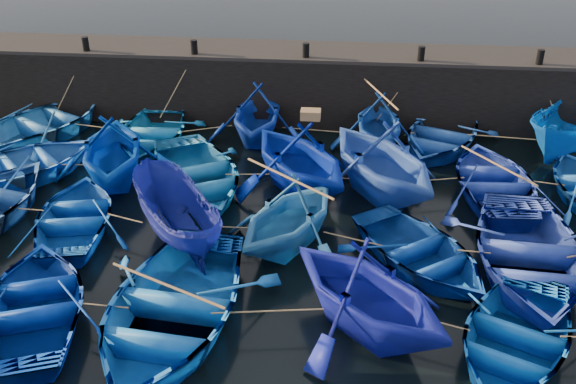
{
  "coord_description": "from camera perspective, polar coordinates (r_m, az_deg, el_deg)",
  "views": [
    {
      "loc": [
        1.55,
        -12.45,
        9.39
      ],
      "look_at": [
        0.0,
        3.2,
        0.7
      ],
      "focal_mm": 40.0,
      "sensor_mm": 36.0,
      "label": 1
    }
  ],
  "objects": [
    {
      "name": "ground",
      "position": [
        15.67,
        -1.16,
        -7.9
      ],
      "size": [
        120.0,
        120.0,
        0.0
      ],
      "primitive_type": "plane",
      "color": "black",
      "rests_on": "ground"
    },
    {
      "name": "quay_wall",
      "position": [
        24.4,
        1.71,
        9.43
      ],
      "size": [
        26.0,
        2.5,
        2.5
      ],
      "primitive_type": "cube",
      "color": "black",
      "rests_on": "ground"
    },
    {
      "name": "quay_top",
      "position": [
        23.99,
        1.76,
        12.38
      ],
      "size": [
        26.0,
        2.5,
        0.12
      ],
      "primitive_type": "cube",
      "color": "black",
      "rests_on": "quay_wall"
    },
    {
      "name": "bollard_0",
      "position": [
        24.9,
        -17.55,
        12.44
      ],
      "size": [
        0.24,
        0.24,
        0.5
      ],
      "primitive_type": "cylinder",
      "color": "black",
      "rests_on": "quay_top"
    },
    {
      "name": "bollard_1",
      "position": [
        23.65,
        -8.35,
        12.63
      ],
      "size": [
        0.24,
        0.24,
        0.5
      ],
      "primitive_type": "cylinder",
      "color": "black",
      "rests_on": "quay_top"
    },
    {
      "name": "bollard_2",
      "position": [
        23.04,
        1.61,
        12.48
      ],
      "size": [
        0.24,
        0.24,
        0.5
      ],
      "primitive_type": "cylinder",
      "color": "black",
      "rests_on": "quay_top"
    },
    {
      "name": "bollard_3",
      "position": [
        23.12,
        11.76,
        11.96
      ],
      "size": [
        0.24,
        0.24,
        0.5
      ],
      "primitive_type": "cylinder",
      "color": "black",
      "rests_on": "quay_top"
    },
    {
      "name": "bollard_4",
      "position": [
        23.88,
        21.51,
        11.11
      ],
      "size": [
        0.24,
        0.24,
        0.5
      ],
      "primitive_type": "cylinder",
      "color": "black",
      "rests_on": "quay_top"
    },
    {
      "name": "boat_0",
      "position": [
        24.5,
        -20.89,
        5.82
      ],
      "size": [
        5.92,
        6.48,
        1.1
      ],
      "primitive_type": "imported",
      "rotation": [
        0.0,
        0.0,
        2.62
      ],
      "color": "#205FA7",
      "rests_on": "ground"
    },
    {
      "name": "boat_1",
      "position": [
        22.68,
        -12.11,
        5.15
      ],
      "size": [
        3.59,
        4.86,
        0.97
      ],
      "primitive_type": "imported",
      "rotation": [
        0.0,
        0.0,
        0.05
      ],
      "color": "#1670BE",
      "rests_on": "ground"
    },
    {
      "name": "boat_2",
      "position": [
        22.38,
        -2.78,
        7.0
      ],
      "size": [
        3.5,
        4.04,
        2.09
      ],
      "primitive_type": "imported",
      "rotation": [
        0.0,
        0.0,
        0.02
      ],
      "color": "navy",
      "rests_on": "ground"
    },
    {
      "name": "boat_3",
      "position": [
        21.99,
        8.04,
        6.16
      ],
      "size": [
        3.38,
        3.87,
        1.97
      ],
      "primitive_type": "imported",
      "rotation": [
        0.0,
        0.0,
        0.04
      ],
      "color": "#114193",
      "rests_on": "ground"
    },
    {
      "name": "boat_4",
      "position": [
        22.63,
        13.41,
        4.96
      ],
      "size": [
        5.0,
        5.73,
        0.99
      ],
      "primitive_type": "imported",
      "rotation": [
        0.0,
        0.0,
        -0.39
      ],
      "color": "navy",
      "rests_on": "ground"
    },
    {
      "name": "boat_5",
      "position": [
        23.21,
        23.81,
        5.06
      ],
      "size": [
        4.34,
        5.06,
        1.9
      ],
      "primitive_type": "imported",
      "rotation": [
        0.0,
        0.0,
        -0.62
      ],
      "color": "#064FAE",
      "rests_on": "ground"
    },
    {
      "name": "boat_6",
      "position": [
        21.59,
        -22.55,
        2.28
      ],
      "size": [
        5.89,
        5.9,
        1.01
      ],
      "primitive_type": "imported",
      "rotation": [
        0.0,
        0.0,
        2.36
      ],
      "color": "blue",
      "rests_on": "ground"
    },
    {
      "name": "boat_7",
      "position": [
        20.18,
        -15.32,
        3.78
      ],
      "size": [
        4.84,
        5.27,
        2.32
      ],
      "primitive_type": "imported",
      "rotation": [
        0.0,
        0.0,
        3.41
      ],
      "color": "#0036A7",
      "rests_on": "ground"
    },
    {
      "name": "boat_8",
      "position": [
        19.52,
        -8.21,
        1.64
      ],
      "size": [
        5.68,
        6.3,
        1.07
      ],
      "primitive_type": "imported",
      "rotation": [
        0.0,
        0.0,
        0.48
      ],
      "color": "#186CB7",
      "rests_on": "ground"
    },
    {
      "name": "boat_9",
      "position": [
        18.89,
        1.05,
        3.21
      ],
      "size": [
        5.85,
        5.98,
        2.39
      ],
      "primitive_type": "imported",
      "rotation": [
        0.0,
        0.0,
        3.78
      ],
      "color": "#011D91",
      "rests_on": "ground"
    },
    {
      "name": "boat_10",
      "position": [
        18.78,
        8.4,
        3.03
      ],
      "size": [
        6.15,
        6.36,
        2.57
      ],
      "primitive_type": "imported",
      "rotation": [
        0.0,
        0.0,
        3.7
      ],
      "color": "blue",
      "rests_on": "ground"
    },
    {
      "name": "boat_11",
      "position": [
        19.97,
        17.91,
        0.96
      ],
      "size": [
        3.68,
        4.95,
        0.99
      ],
      "primitive_type": "imported",
      "rotation": [
        0.0,
        0.0,
        3.2
      ],
      "color": "#1C3497",
      "rests_on": "ground"
    },
    {
      "name": "boat_14",
      "position": [
        18.28,
        -18.31,
        -2.01
      ],
      "size": [
        3.87,
        4.79,
        0.88
      ],
      "primitive_type": "imported",
      "rotation": [
        0.0,
        0.0,
        3.35
      ],
      "color": "#0B45A4",
      "rests_on": "ground"
    },
    {
      "name": "boat_15",
      "position": [
        16.88,
        -10.0,
        -2.09
      ],
      "size": [
        3.72,
        4.36,
        1.63
      ],
      "primitive_type": "imported",
      "rotation": [
        0.0,
        0.0,
        3.75
      ],
      "color": "navy",
      "rests_on": "ground"
    },
    {
      "name": "boat_16",
      "position": [
        16.28,
        0.07,
        -2.02
      ],
      "size": [
        4.79,
        5.0,
        2.04
      ],
      "primitive_type": "imported",
      "rotation": [
        0.0,
        0.0,
        -0.5
      ],
      "color": "#276FBB",
      "rests_on": "ground"
    },
    {
      "name": "boat_17",
      "position": [
        16.23,
        11.69,
        -5.22
      ],
      "size": [
        5.0,
        5.27,
        0.89
      ],
      "primitive_type": "imported",
      "rotation": [
        0.0,
        0.0,
        0.63
      ],
      "color": "navy",
      "rests_on": "ground"
    },
    {
      "name": "boat_18",
      "position": [
        16.62,
        20.62,
        -5.21
      ],
      "size": [
        4.31,
        5.79,
        1.15
      ],
      "primitive_type": "imported",
      "rotation": [
        0.0,
        0.0,
        -0.06
      ],
      "color": "#233A9D",
      "rests_on": "ground"
    },
    {
      "name": "boat_21",
      "position": [
        15.27,
        -21.46,
        -9.18
      ],
      "size": [
        4.64,
        5.41,
        0.95
      ],
      "primitive_type": "imported",
      "rotation": [
        0.0,
        0.0,
        3.49
      ],
      "color": "navy",
      "rests_on": "ground"
    },
    {
      "name": "boat_22",
      "position": [
        14.12,
        -10.5,
        -10.17
      ],
      "size": [
        4.67,
        6.14,
        1.2
      ],
      "primitive_type": "imported",
      "rotation": [
        0.0,
        0.0,
        -0.1
      ],
      "color": "blue",
      "rests_on": "ground"
    },
    {
      "name": "boat_23",
      "position": [
        13.64,
        7.09,
        -8.68
      ],
      "size": [
        5.61,
        5.58,
        2.24
      ],
      "primitive_type": "imported",
      "rotation": [
        0.0,
        0.0,
        0.82
      ],
      "color": "#101997",
      "rests_on": "ground"
    },
    {
      "name": "boat_24",
      "position": [
        14.21,
        19.46,
        -12.05
      ],
      "size": [
        4.73,
        5.35,
        0.92
      ],
      "primitive_type": "imported",
      "rotation": [
        0.0,
        0.0,
        -0.43
      ],
      "color": "#084EB2",
      "rests_on": "ground"
    },
    {
      "name": "wooden_crate",
      "position": [
        18.33,
        2.02,
        6.9
      ],
      "size": [
        0.57,
        0.4,
        0.26
      ],
      "primitive_type": "cube",
      "color": "olive",
      "rests_on": "boat_9"
    },
    {
      "name": "mooring_ropes",
      "position": [
        19.44,
        1.31,
        2.95
      ],
      "size": [
        18.15,
        11.55,
        2.1
      ],
      "color": "tan",
      "rests_on": "ground"
    },
    {
      "name": "loose_oars",
      "position": [
        17.35,
        5.53,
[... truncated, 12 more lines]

